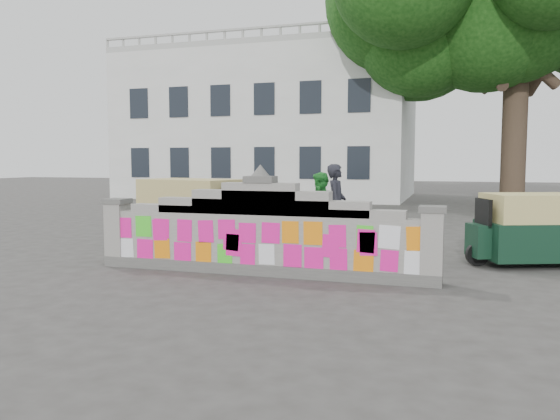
{
  "coord_description": "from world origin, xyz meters",
  "views": [
    {
      "loc": [
        3.3,
        -9.31,
        2.06
      ],
      "look_at": [
        0.06,
        1.0,
        1.1
      ],
      "focal_mm": 35.0,
      "sensor_mm": 36.0,
      "label": 1
    }
  ],
  "objects_px": {
    "cyclist_rider": "(336,216)",
    "rickshaw_left": "(193,212)",
    "pedestrian": "(321,209)",
    "cyclist_bike": "(336,232)",
    "rickshaw_right": "(536,228)"
  },
  "relations": [
    {
      "from": "rickshaw_right",
      "to": "pedestrian",
      "type": "bearing_deg",
      "value": -34.12
    },
    {
      "from": "cyclist_rider",
      "to": "rickshaw_right",
      "type": "xyz_separation_m",
      "value": [
        4.02,
        0.05,
        -0.14
      ]
    },
    {
      "from": "rickshaw_left",
      "to": "cyclist_rider",
      "type": "bearing_deg",
      "value": 13.34
    },
    {
      "from": "cyclist_rider",
      "to": "rickshaw_right",
      "type": "distance_m",
      "value": 4.02
    },
    {
      "from": "cyclist_rider",
      "to": "rickshaw_left",
      "type": "xyz_separation_m",
      "value": [
        -3.51,
        0.1,
        -0.03
      ]
    },
    {
      "from": "pedestrian",
      "to": "rickshaw_right",
      "type": "distance_m",
      "value": 4.77
    },
    {
      "from": "cyclist_bike",
      "to": "rickshaw_right",
      "type": "distance_m",
      "value": 4.03
    },
    {
      "from": "rickshaw_right",
      "to": "cyclist_bike",
      "type": "bearing_deg",
      "value": -20.24
    },
    {
      "from": "cyclist_rider",
      "to": "rickshaw_left",
      "type": "relative_size",
      "value": 0.58
    },
    {
      "from": "rickshaw_left",
      "to": "pedestrian",
      "type": "bearing_deg",
      "value": 34.64
    },
    {
      "from": "cyclist_rider",
      "to": "rickshaw_right",
      "type": "bearing_deg",
      "value": -93.92
    },
    {
      "from": "rickshaw_left",
      "to": "cyclist_bike",
      "type": "bearing_deg",
      "value": 13.34
    },
    {
      "from": "cyclist_rider",
      "to": "pedestrian",
      "type": "height_order",
      "value": "pedestrian"
    },
    {
      "from": "cyclist_bike",
      "to": "cyclist_rider",
      "type": "relative_size",
      "value": 1.12
    },
    {
      "from": "cyclist_bike",
      "to": "cyclist_rider",
      "type": "distance_m",
      "value": 0.36
    }
  ]
}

